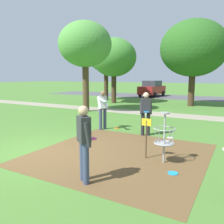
# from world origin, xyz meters

# --- Properties ---
(ground_plane) EXTENTS (160.00, 160.00, 0.00)m
(ground_plane) POSITION_xyz_m (0.00, 0.00, 0.00)
(ground_plane) COLOR #47752D
(dirt_tee_pad) EXTENTS (4.90, 4.91, 0.01)m
(dirt_tee_pad) POSITION_xyz_m (2.25, 1.07, 0.00)
(dirt_tee_pad) COLOR brown
(dirt_tee_pad) RESTS_ON ground
(disc_golf_basket) EXTENTS (0.98, 0.58, 1.39)m
(disc_golf_basket) POSITION_xyz_m (3.54, 1.03, 0.75)
(disc_golf_basket) COLOR #9E9EA3
(disc_golf_basket) RESTS_ON ground
(player_foreground_watching) EXTENTS (0.49, 0.45, 1.71)m
(player_foreground_watching) POSITION_xyz_m (2.09, 3.57, 0.97)
(player_foreground_watching) COLOR #232328
(player_foreground_watching) RESTS_ON ground
(player_throwing) EXTENTS (0.83, 0.93, 1.71)m
(player_throwing) POSITION_xyz_m (0.06, 3.65, 0.99)
(player_throwing) COLOR #384260
(player_throwing) RESTS_ON ground
(player_waiting_right) EXTENTS (0.47, 0.45, 1.71)m
(player_waiting_right) POSITION_xyz_m (2.42, -0.97, 0.97)
(player_waiting_right) COLOR #384260
(player_waiting_right) RESTS_ON ground
(frisbee_by_tee) EXTENTS (0.22, 0.22, 0.02)m
(frisbee_by_tee) POSITION_xyz_m (3.06, 3.65, 0.01)
(frisbee_by_tee) COLOR white
(frisbee_by_tee) RESTS_ON ground
(frisbee_mid_grass) EXTENTS (0.25, 0.25, 0.02)m
(frisbee_mid_grass) POSITION_xyz_m (0.49, 4.14, 0.01)
(frisbee_mid_grass) COLOR orange
(frisbee_mid_grass) RESTS_ON ground
(frisbee_far_left) EXTENTS (0.25, 0.25, 0.02)m
(frisbee_far_left) POSITION_xyz_m (4.02, 0.43, 0.01)
(frisbee_far_left) COLOR #1E93DB
(frisbee_far_left) RESTS_ON ground
(tree_near_left) EXTENTS (3.89, 3.89, 5.60)m
(tree_near_left) POSITION_xyz_m (-4.55, 13.02, 3.92)
(tree_near_left) COLOR #422D1E
(tree_near_left) RESTS_ON ground
(tree_near_right) EXTENTS (3.46, 3.46, 5.67)m
(tree_near_right) POSITION_xyz_m (-6.53, 15.02, 4.16)
(tree_near_right) COLOR #422D1E
(tree_near_right) RESTS_ON ground
(tree_mid_center) EXTENTS (5.07, 5.07, 6.60)m
(tree_mid_center) POSITION_xyz_m (1.83, 14.09, 4.43)
(tree_mid_center) COLOR #422D1E
(tree_mid_center) RESTS_ON ground
(tree_mid_right) EXTENTS (3.44, 3.44, 5.84)m
(tree_mid_right) POSITION_xyz_m (-3.75, 7.71, 4.33)
(tree_mid_right) COLOR #4C3823
(tree_mid_right) RESTS_ON ground
(parking_lot_strip) EXTENTS (36.00, 6.00, 0.01)m
(parking_lot_strip) POSITION_xyz_m (0.00, 21.46, 0.00)
(parking_lot_strip) COLOR #4C4C51
(parking_lot_strip) RESTS_ON ground
(parked_car_leftmost) EXTENTS (2.17, 4.30, 1.84)m
(parked_car_leftmost) POSITION_xyz_m (-3.90, 21.09, 0.92)
(parked_car_leftmost) COLOR maroon
(parked_car_leftmost) RESTS_ON ground
(gravel_path) EXTENTS (40.00, 1.68, 0.00)m
(gravel_path) POSITION_xyz_m (0.00, 8.96, 0.00)
(gravel_path) COLOR gray
(gravel_path) RESTS_ON ground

